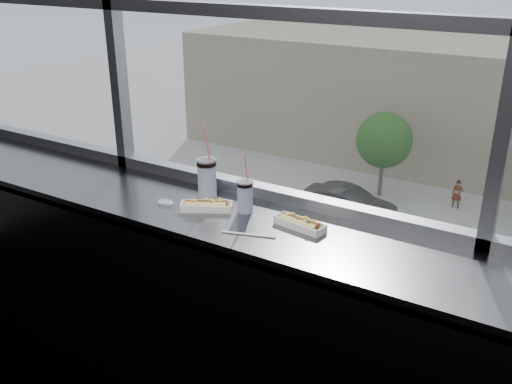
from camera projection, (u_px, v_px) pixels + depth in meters
The scene contains 16 objects.
wall_back_lower at pixel (274, 292), 3.08m from camera, with size 6.00×6.00×0.00m, color black.
counter at pixel (247, 225), 2.66m from camera, with size 6.00×0.55×0.06m, color slate.
counter_fascia at pixel (219, 346), 2.66m from camera, with size 6.00×0.04×1.04m, color slate.
hotdog_tray_left at pixel (207, 205), 2.74m from camera, with size 0.26×0.19×0.06m.
hotdog_tray_right at pixel (300, 223), 2.56m from camera, with size 0.25×0.11×0.06m.
soda_cup_left at pixel (207, 176), 2.86m from camera, with size 0.10×0.10×0.38m.
soda_cup_right at pixel (245, 194), 2.70m from camera, with size 0.08×0.08×0.30m.
loose_straw at pixel (248, 234), 2.50m from camera, with size 0.01×0.01×0.24m, color white.
wrapper at pixel (165, 202), 2.81m from camera, with size 0.09×0.07×0.02m, color silver.
street_asphalt at pixel (510, 302), 23.34m from camera, with size 80.00×10.00×0.06m, color black.
car_near_a at pixel (156, 230), 27.04m from camera, with size 6.32×2.63×2.11m, color white.
car_near_c at pixel (501, 336), 19.73m from camera, with size 5.60×2.33×1.87m, color #AD2048.
car_near_b at pixel (291, 272), 23.61m from camera, with size 5.82×2.43×1.94m, color black.
car_far_a at pixel (348, 199), 30.26m from camera, with size 6.80×2.83×2.27m, color #262626.
pedestrian_a at pixel (458, 191), 31.66m from camera, with size 0.86×0.65×1.94m, color #66605B.
tree_left at pixel (384, 140), 32.37m from camera, with size 3.23×3.23×5.04m.
Camera 1 is at (1.27, -0.80, 2.24)m, focal length 40.00 mm.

